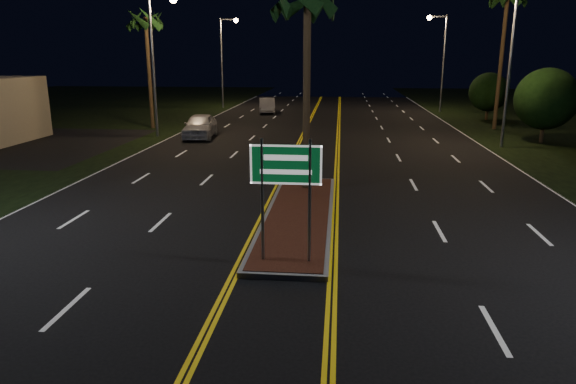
# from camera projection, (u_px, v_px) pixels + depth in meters

# --- Properties ---
(ground) EXTENTS (120.00, 120.00, 0.00)m
(ground) POSITION_uv_depth(u_px,v_px,m) (272.00, 318.00, 10.72)
(ground) COLOR black
(ground) RESTS_ON ground
(median_island) EXTENTS (2.25, 10.25, 0.17)m
(median_island) POSITION_uv_depth(u_px,v_px,m) (299.00, 215.00, 17.43)
(median_island) COLOR gray
(median_island) RESTS_ON ground
(highway_sign) EXTENTS (1.80, 0.08, 3.20)m
(highway_sign) POSITION_uv_depth(u_px,v_px,m) (286.00, 176.00, 12.79)
(highway_sign) COLOR gray
(highway_sign) RESTS_ON ground
(streetlight_left_mid) EXTENTS (1.91, 0.44, 9.00)m
(streetlight_left_mid) POSITION_uv_depth(u_px,v_px,m) (158.00, 50.00, 33.37)
(streetlight_left_mid) COLOR gray
(streetlight_left_mid) RESTS_ON ground
(streetlight_left_far) EXTENTS (1.91, 0.44, 9.00)m
(streetlight_left_far) POSITION_uv_depth(u_px,v_px,m) (225.00, 52.00, 52.60)
(streetlight_left_far) COLOR gray
(streetlight_left_far) RESTS_ON ground
(streetlight_right_mid) EXTENTS (1.91, 0.44, 9.00)m
(streetlight_right_mid) POSITION_uv_depth(u_px,v_px,m) (505.00, 50.00, 29.38)
(streetlight_right_mid) COLOR gray
(streetlight_right_mid) RESTS_ON ground
(streetlight_right_far) EXTENTS (1.91, 0.44, 9.00)m
(streetlight_right_far) POSITION_uv_depth(u_px,v_px,m) (440.00, 52.00, 48.61)
(streetlight_right_far) COLOR gray
(streetlight_right_far) RESTS_ON ground
(palm_median) EXTENTS (2.40, 2.40, 8.30)m
(palm_median) POSITION_uv_depth(u_px,v_px,m) (307.00, 1.00, 18.94)
(palm_median) COLOR #382819
(palm_median) RESTS_ON ground
(palm_left_far) EXTENTS (2.40, 2.40, 8.80)m
(palm_left_far) POSITION_uv_depth(u_px,v_px,m) (146.00, 21.00, 36.89)
(palm_left_far) COLOR #382819
(palm_left_far) RESTS_ON ground
(shrub_mid) EXTENTS (3.78, 3.78, 4.62)m
(shrub_mid) POSITION_uv_depth(u_px,v_px,m) (546.00, 99.00, 31.73)
(shrub_mid) COLOR #382819
(shrub_mid) RESTS_ON ground
(shrub_far) EXTENTS (3.24, 3.24, 3.96)m
(shrub_far) POSITION_uv_depth(u_px,v_px,m) (489.00, 92.00, 43.39)
(shrub_far) COLOR #382819
(shrub_far) RESTS_ON ground
(car_near) EXTENTS (2.88, 5.75, 1.85)m
(car_near) POSITION_uv_depth(u_px,v_px,m) (200.00, 124.00, 34.18)
(car_near) COLOR silver
(car_near) RESTS_ON ground
(car_far) EXTENTS (2.77, 5.09, 1.61)m
(car_far) POSITION_uv_depth(u_px,v_px,m) (267.00, 104.00, 49.22)
(car_far) COLOR silver
(car_far) RESTS_ON ground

